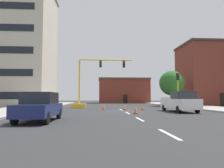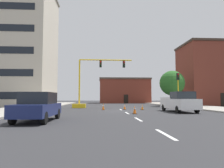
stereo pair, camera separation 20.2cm
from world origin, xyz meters
TOP-DOWN VIEW (x-y plane):
  - ground_plane at (0.00, 0.00)m, footprint 160.00×160.00m
  - sidewalk_left at (-11.91, 8.00)m, footprint 6.00×56.00m
  - sidewalk_right at (11.91, 8.00)m, footprint 6.00×56.00m
  - lane_stripe_seg_0 at (0.00, -14.00)m, footprint 0.16×2.40m
  - lane_stripe_seg_1 at (0.00, -8.50)m, footprint 0.16×2.40m
  - lane_stripe_seg_2 at (0.00, -3.00)m, footprint 0.16×2.40m
  - lane_stripe_seg_3 at (0.00, 2.50)m, footprint 0.16×2.40m
  - building_tall_left at (-18.70, 15.78)m, footprint 15.22×12.05m
  - building_brick_center at (4.11, 33.20)m, footprint 13.27×8.16m
  - building_row_right at (18.06, 15.06)m, footprint 10.30×8.37m
  - traffic_signal_gantry at (-4.31, 6.97)m, footprint 8.28×1.20m
  - traffic_light_pole_right at (8.26, 5.64)m, footprint 0.32×0.47m
  - tree_right_mid at (9.31, 10.87)m, footprint 4.05×4.05m
  - pickup_truck_white at (5.40, -1.79)m, footprint 2.19×5.47m
  - sedan_navy_near_left at (-6.22, -9.21)m, footprint 1.95×4.54m
  - traffic_cone_roadside_a at (0.54, -4.05)m, footprint 0.36×0.36m
  - traffic_cone_roadside_b at (2.43, 1.73)m, footprint 0.36×0.36m
  - traffic_cone_roadside_c at (-2.08, 1.93)m, footprint 0.36×0.36m
  - traffic_cone_roadside_d at (0.48, 2.56)m, footprint 0.36×0.36m

SIDE VIEW (x-z plane):
  - ground_plane at x=0.00m, z-range 0.00..0.00m
  - lane_stripe_seg_0 at x=0.00m, z-range 0.00..0.01m
  - lane_stripe_seg_1 at x=0.00m, z-range 0.00..0.01m
  - lane_stripe_seg_2 at x=0.00m, z-range 0.00..0.01m
  - lane_stripe_seg_3 at x=0.00m, z-range 0.00..0.01m
  - sidewalk_left at x=-11.91m, z-range 0.00..0.14m
  - sidewalk_right at x=11.91m, z-range 0.00..0.14m
  - traffic_cone_roadside_d at x=0.48m, z-range -0.01..0.63m
  - traffic_cone_roadside_b at x=2.43m, z-range -0.01..0.66m
  - traffic_cone_roadside_a at x=0.54m, z-range -0.01..0.71m
  - traffic_cone_roadside_c at x=-2.08m, z-range -0.01..0.77m
  - sedan_navy_near_left at x=-6.22m, z-range 0.02..1.76m
  - pickup_truck_white at x=5.40m, z-range -0.02..1.97m
  - traffic_signal_gantry at x=-4.31m, z-range -1.22..5.61m
  - building_brick_center at x=4.11m, z-range 0.01..6.51m
  - traffic_light_pole_right at x=8.26m, z-range 1.13..5.93m
  - tree_right_mid at x=9.31m, z-range 0.87..6.69m
  - building_row_right at x=18.06m, z-range 0.01..11.41m
  - building_tall_left at x=-18.70m, z-range 0.01..21.15m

